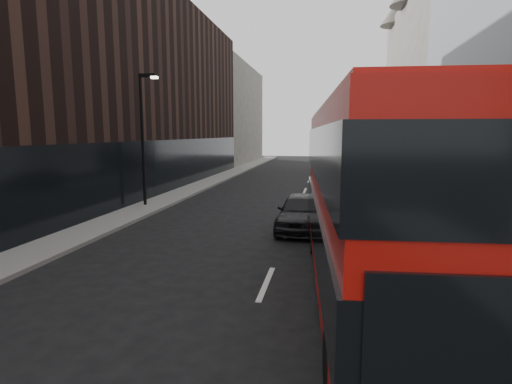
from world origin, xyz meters
The scene contains 11 objects.
sidewalk_right centered at (7.50, 25.00, 0.07)m, with size 3.00×80.00×0.15m, color slate.
sidewalk_left centered at (-8.00, 25.00, 0.07)m, with size 2.00×80.00×0.15m, color slate.
building_victorian centered at (11.38, 44.00, 9.66)m, with size 6.50×24.00×21.00m.
building_left_mid centered at (-11.50, 30.00, 7.00)m, with size 5.00×24.00×14.00m, color black.
building_left_far centered at (-11.50, 52.00, 6.50)m, with size 5.00×20.00×13.00m, color #635F57.
street_lamp centered at (-8.22, 18.00, 4.18)m, with size 1.06×0.22×7.00m.
red_bus centered at (2.63, 7.44, 2.59)m, with size 3.55×11.71×4.67m.
grey_bus centered at (3.00, 40.37, 1.77)m, with size 2.85×10.33×3.31m.
car_a centered at (0.50, 14.35, 0.77)m, with size 1.81×4.51×1.54m, color black.
car_b centered at (3.01, 22.44, 0.69)m, with size 1.47×4.20×1.38m, color #92949A.
car_c centered at (1.73, 24.37, 0.62)m, with size 1.72×4.24×1.23m, color black.
Camera 1 is at (1.57, -2.21, 4.03)m, focal length 28.00 mm.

